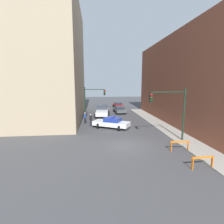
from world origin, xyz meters
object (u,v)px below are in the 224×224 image
object	(u,v)px
pedestrian_crossing	(91,120)
barrier_mid	(180,144)
parked_car_near	(120,110)
barrier_front	(203,160)
pedestrian_corner	(85,118)
white_truck	(102,111)
traffic_light_near	(173,107)
traffic_light_far	(92,98)
parked_car_mid	(118,105)
police_car	(112,123)

from	to	relation	value
pedestrian_crossing	barrier_mid	xyz separation A→B (m)	(7.72, -9.88, -0.24)
parked_car_near	barrier_front	bearing A→B (deg)	-86.89
pedestrian_crossing	barrier_front	bearing A→B (deg)	-152.68
parked_car_near	barrier_mid	world-z (taller)	parked_car_near
pedestrian_crossing	pedestrian_corner	xyz separation A→B (m)	(-0.86, 1.49, 0.00)
white_truck	traffic_light_near	bearing A→B (deg)	-61.71
traffic_light_far	parked_car_mid	size ratio (longest dim) A/B	1.18
parked_car_mid	barrier_front	world-z (taller)	parked_car_mid
white_truck	barrier_mid	bearing A→B (deg)	-66.11
barrier_mid	traffic_light_near	bearing A→B (deg)	80.88
pedestrian_corner	barrier_front	size ratio (longest dim) A/B	1.04
pedestrian_crossing	traffic_light_far	bearing A→B (deg)	-4.42
police_car	barrier_mid	xyz separation A→B (m)	(5.02, -8.41, -0.11)
police_car	white_truck	distance (m)	8.75
white_truck	parked_car_near	world-z (taller)	white_truck
police_car	barrier_front	bearing A→B (deg)	-127.15
parked_car_mid	traffic_light_near	bearing A→B (deg)	-89.75
pedestrian_corner	parked_car_mid	bearing A→B (deg)	-90.01
traffic_light_far	parked_car_near	world-z (taller)	traffic_light_far
traffic_light_near	traffic_light_far	distance (m)	14.74
pedestrian_corner	barrier_front	distance (m)	16.90
white_truck	pedestrian_corner	xyz separation A→B (m)	(-2.79, -5.76, -0.04)
police_car	pedestrian_corner	xyz separation A→B (m)	(-3.56, 2.95, 0.14)
barrier_front	barrier_mid	distance (m)	3.19
traffic_light_near	police_car	bearing A→B (deg)	132.91
traffic_light_far	pedestrian_corner	bearing A→B (deg)	-105.17
traffic_light_near	barrier_mid	distance (m)	3.91
parked_car_near	police_car	bearing A→B (deg)	-105.99
police_car	parked_car_mid	xyz separation A→B (m)	(3.49, 18.99, -0.05)
parked_car_near	parked_car_mid	xyz separation A→B (m)	(0.74, 7.52, 0.00)
police_car	traffic_light_near	bearing A→B (deg)	-107.63
traffic_light_far	parked_car_mid	bearing A→B (deg)	63.98
traffic_light_near	white_truck	world-z (taller)	traffic_light_near
police_car	pedestrian_corner	distance (m)	4.63
traffic_light_near	white_truck	distance (m)	16.05
traffic_light_near	parked_car_near	xyz separation A→B (m)	(-2.69, 17.31, -2.86)
white_truck	barrier_front	bearing A→B (deg)	-68.89
traffic_light_far	barrier_front	distance (m)	19.85
police_car	white_truck	xyz separation A→B (m)	(-0.78, 8.72, 0.18)
police_car	pedestrian_crossing	size ratio (longest dim) A/B	3.01
police_car	pedestrian_corner	bearing A→B (deg)	79.82
white_truck	barrier_front	world-z (taller)	white_truck
barrier_front	pedestrian_crossing	bearing A→B (deg)	120.58
barrier_front	traffic_light_far	bearing A→B (deg)	112.80
white_truck	parked_car_near	distance (m)	4.47
traffic_light_near	traffic_light_far	xyz separation A→B (m)	(-8.03, 12.36, -0.13)
police_car	parked_car_mid	world-z (taller)	police_car
traffic_light_near	barrier_front	world-z (taller)	traffic_light_near
parked_car_near	traffic_light_near	bearing A→B (deg)	-83.69
pedestrian_corner	barrier_front	bearing A→B (deg)	144.26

